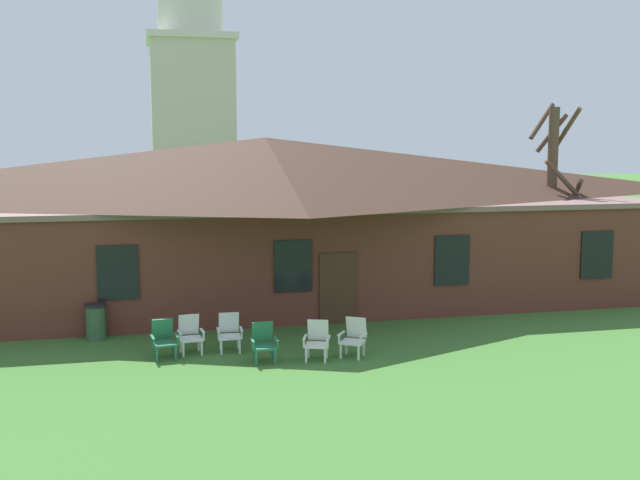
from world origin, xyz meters
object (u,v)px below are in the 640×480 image
lawn_chair_near_door (190,333)px  trash_bin (96,321)px  lawn_chair_left_end (229,331)px  lawn_chair_by_porch (164,338)px  lawn_chair_right_end (317,339)px  lawn_chair_far_side (354,336)px  lawn_chair_middle (263,341)px

lawn_chair_near_door → trash_bin: bearing=142.4°
lawn_chair_left_end → trash_bin: size_ratio=0.98×
trash_bin → lawn_chair_by_porch: bearing=-51.3°
lawn_chair_right_end → lawn_chair_far_side: bearing=4.2°
lawn_chair_near_door → lawn_chair_middle: bearing=-34.7°
trash_bin → lawn_chair_far_side: bearing=-25.6°
lawn_chair_far_side → lawn_chair_by_porch: bearing=169.3°
lawn_chair_middle → lawn_chair_near_door: bearing=145.3°
trash_bin → lawn_chair_right_end: bearing=-30.0°
lawn_chair_middle → lawn_chair_far_side: (2.27, -0.03, 0.00)m
lawn_chair_by_porch → lawn_chair_middle: size_ratio=1.00×
lawn_chair_by_porch → lawn_chair_right_end: same height
lawn_chair_middle → trash_bin: bearing=143.6°
lawn_chair_near_door → lawn_chair_left_end: bearing=-1.0°
lawn_chair_left_end → lawn_chair_right_end: bearing=-31.9°
lawn_chair_by_porch → lawn_chair_left_end: 1.68m
lawn_chair_left_end → lawn_chair_right_end: same height
lawn_chair_near_door → lawn_chair_right_end: bearing=-22.9°
lawn_chair_by_porch → lawn_chair_far_side: same height
lawn_chair_by_porch → lawn_chair_far_side: (4.63, -0.88, 0.00)m
lawn_chair_by_porch → lawn_chair_middle: same height
lawn_chair_middle → trash_bin: size_ratio=0.98×
lawn_chair_by_porch → trash_bin: bearing=128.7°
lawn_chair_middle → lawn_chair_right_end: size_ratio=1.00×
lawn_chair_near_door → lawn_chair_middle: (1.70, -1.17, 0.00)m
lawn_chair_near_door → lawn_chair_middle: size_ratio=1.00×
lawn_chair_near_door → lawn_chair_middle: same height
lawn_chair_middle → lawn_chair_by_porch: bearing=160.2°
lawn_chair_middle → lawn_chair_right_end: same height
lawn_chair_far_side → lawn_chair_near_door: bearing=163.1°
trash_bin → lawn_chair_near_door: bearing=-37.6°
lawn_chair_left_end → trash_bin: trash_bin is taller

